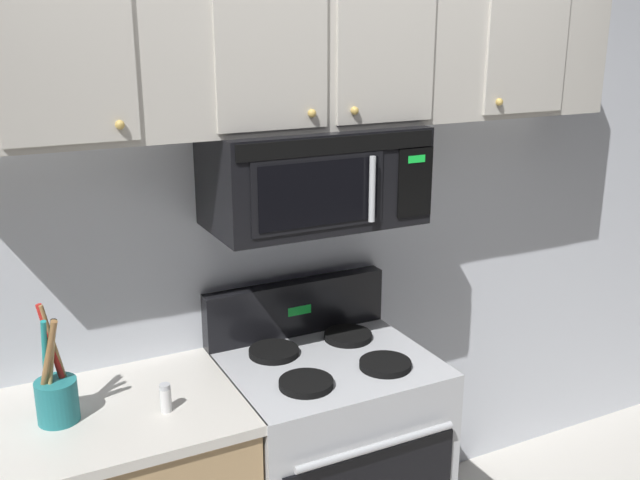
{
  "coord_description": "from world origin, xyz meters",
  "views": [
    {
      "loc": [
        -1.13,
        -1.75,
        2.1
      ],
      "look_at": [
        0.0,
        0.49,
        1.35
      ],
      "focal_mm": 40.71,
      "sensor_mm": 36.0,
      "label": 1
    }
  ],
  "objects": [
    {
      "name": "upper_cabinets",
      "position": [
        -0.0,
        0.57,
        2.02
      ],
      "size": [
        2.5,
        0.36,
        0.55
      ],
      "color": "#BCB7AD"
    },
    {
      "name": "back_wall",
      "position": [
        0.0,
        0.79,
        1.35
      ],
      "size": [
        5.2,
        0.1,
        2.7
      ],
      "primitive_type": "cube",
      "color": "silver",
      "rests_on": "ground_plane"
    },
    {
      "name": "over_range_microwave",
      "position": [
        -0.0,
        0.54,
        1.58
      ],
      "size": [
        0.76,
        0.43,
        0.35
      ],
      "color": "black"
    },
    {
      "name": "salt_shaker",
      "position": [
        -0.63,
        0.34,
        0.95
      ],
      "size": [
        0.04,
        0.04,
        0.1
      ],
      "color": "white",
      "rests_on": "counter_segment"
    },
    {
      "name": "stove_range",
      "position": [
        0.0,
        0.42,
        0.47
      ],
      "size": [
        0.76,
        0.69,
        1.12
      ],
      "color": "#B7BABF",
      "rests_on": "ground_plane"
    },
    {
      "name": "utensil_crock_teal",
      "position": [
        -0.95,
        0.43,
        1.0
      ],
      "size": [
        0.13,
        0.13,
        0.38
      ],
      "color": "teal",
      "rests_on": "counter_segment"
    }
  ]
}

